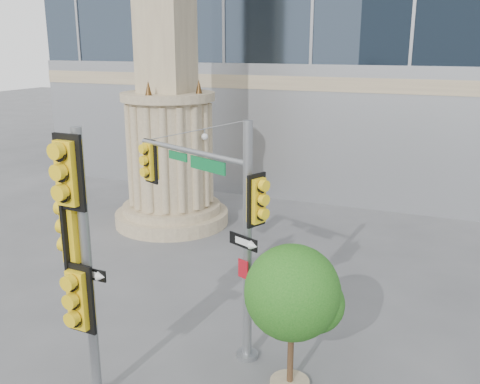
% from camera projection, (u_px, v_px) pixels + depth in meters
% --- Properties ---
extents(monument, '(4.40, 4.40, 16.60)m').
position_uv_depth(monument, '(167.00, 81.00, 19.64)').
color(monument, tan).
rests_on(monument, ground).
extents(main_signal_pole, '(3.92, 1.96, 5.36)m').
position_uv_depth(main_signal_pole, '(217.00, 208.00, 11.87)').
color(main_signal_pole, slate).
rests_on(main_signal_pole, ground).
extents(secondary_signal_pole, '(0.93, 0.72, 5.45)m').
position_uv_depth(secondary_signal_pole, '(79.00, 250.00, 9.77)').
color(secondary_signal_pole, slate).
rests_on(secondary_signal_pole, ground).
extents(street_tree, '(1.97, 1.92, 3.06)m').
position_uv_depth(street_tree, '(294.00, 296.00, 10.57)').
color(street_tree, tan).
rests_on(street_tree, ground).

